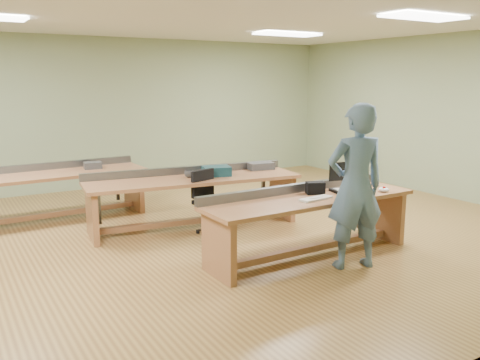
{
  "coord_description": "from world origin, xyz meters",
  "views": [
    {
      "loc": [
        -3.12,
        -6.17,
        2.17
      ],
      "look_at": [
        0.23,
        -0.6,
        0.88
      ],
      "focal_mm": 38.0,
      "sensor_mm": 36.0,
      "label": 1
    }
  ],
  "objects_px": {
    "workbench_back": "(42,186)",
    "person": "(355,187)",
    "workbench_front": "(309,212)",
    "parts_bin_grey": "(260,166)",
    "mug": "(189,174)",
    "laptop_base": "(344,190)",
    "drinks_can": "(198,175)",
    "task_chair": "(211,211)",
    "parts_bin_teal": "(217,171)",
    "workbench_mid": "(193,190)",
    "camera_bag": "(315,188)"
  },
  "relations": [
    {
      "from": "mug",
      "to": "workbench_front",
      "type": "bearing_deg",
      "value": -69.48
    },
    {
      "from": "workbench_front",
      "to": "person",
      "type": "relative_size",
      "value": 1.48
    },
    {
      "from": "workbench_back",
      "to": "parts_bin_teal",
      "type": "distance_m",
      "value": 2.72
    },
    {
      "from": "workbench_back",
      "to": "parts_bin_grey",
      "type": "height_order",
      "value": "parts_bin_grey"
    },
    {
      "from": "person",
      "to": "parts_bin_teal",
      "type": "xyz_separation_m",
      "value": [
        -0.5,
        2.41,
        -0.14
      ]
    },
    {
      "from": "workbench_front",
      "to": "drinks_can",
      "type": "bearing_deg",
      "value": 110.24
    },
    {
      "from": "drinks_can",
      "to": "workbench_back",
      "type": "bearing_deg",
      "value": 138.63
    },
    {
      "from": "person",
      "to": "laptop_base",
      "type": "relative_size",
      "value": 6.17
    },
    {
      "from": "laptop_base",
      "to": "drinks_can",
      "type": "relative_size",
      "value": 2.69
    },
    {
      "from": "workbench_mid",
      "to": "parts_bin_grey",
      "type": "bearing_deg",
      "value": 10.88
    },
    {
      "from": "workbench_front",
      "to": "camera_bag",
      "type": "height_order",
      "value": "camera_bag"
    },
    {
      "from": "mug",
      "to": "laptop_base",
      "type": "bearing_deg",
      "value": -55.86
    },
    {
      "from": "task_chair",
      "to": "parts_bin_grey",
      "type": "relative_size",
      "value": 2.22
    },
    {
      "from": "camera_bag",
      "to": "task_chair",
      "type": "relative_size",
      "value": 0.25
    },
    {
      "from": "drinks_can",
      "to": "workbench_front",
      "type": "bearing_deg",
      "value": -68.73
    },
    {
      "from": "parts_bin_grey",
      "to": "workbench_back",
      "type": "bearing_deg",
      "value": 155.84
    },
    {
      "from": "workbench_mid",
      "to": "person",
      "type": "bearing_deg",
      "value": -63.17
    },
    {
      "from": "workbench_mid",
      "to": "task_chair",
      "type": "relative_size",
      "value": 3.56
    },
    {
      "from": "task_chair",
      "to": "parts_bin_grey",
      "type": "xyz_separation_m",
      "value": [
        1.18,
        0.52,
        0.47
      ]
    },
    {
      "from": "workbench_back",
      "to": "mug",
      "type": "height_order",
      "value": "workbench_back"
    },
    {
      "from": "mug",
      "to": "workbench_back",
      "type": "bearing_deg",
      "value": 141.59
    },
    {
      "from": "workbench_back",
      "to": "parts_bin_grey",
      "type": "distance_m",
      "value": 3.41
    },
    {
      "from": "workbench_front",
      "to": "parts_bin_grey",
      "type": "bearing_deg",
      "value": 72.81
    },
    {
      "from": "workbench_front",
      "to": "workbench_back",
      "type": "distance_m",
      "value": 4.21
    },
    {
      "from": "workbench_back",
      "to": "parts_bin_teal",
      "type": "relative_size",
      "value": 7.88
    },
    {
      "from": "workbench_back",
      "to": "camera_bag",
      "type": "height_order",
      "value": "camera_bag"
    },
    {
      "from": "parts_bin_teal",
      "to": "parts_bin_grey",
      "type": "relative_size",
      "value": 0.98
    },
    {
      "from": "workbench_front",
      "to": "drinks_can",
      "type": "height_order",
      "value": "drinks_can"
    },
    {
      "from": "workbench_mid",
      "to": "workbench_back",
      "type": "distance_m",
      "value": 2.38
    },
    {
      "from": "workbench_front",
      "to": "workbench_back",
      "type": "xyz_separation_m",
      "value": [
        -2.54,
        3.36,
        0.01
      ]
    },
    {
      "from": "task_chair",
      "to": "parts_bin_teal",
      "type": "distance_m",
      "value": 0.7
    },
    {
      "from": "workbench_front",
      "to": "person",
      "type": "xyz_separation_m",
      "value": [
        0.2,
        -0.58,
        0.4
      ]
    },
    {
      "from": "workbench_back",
      "to": "drinks_can",
      "type": "relative_size",
      "value": 27.34
    },
    {
      "from": "laptop_base",
      "to": "mug",
      "type": "height_order",
      "value": "mug"
    },
    {
      "from": "task_chair",
      "to": "person",
      "type": "bearing_deg",
      "value": -85.05
    },
    {
      "from": "workbench_mid",
      "to": "workbench_front",
      "type": "bearing_deg",
      "value": -63.19
    },
    {
      "from": "workbench_front",
      "to": "parts_bin_grey",
      "type": "distance_m",
      "value": 2.06
    },
    {
      "from": "workbench_front",
      "to": "parts_bin_grey",
      "type": "relative_size",
      "value": 6.92
    },
    {
      "from": "workbench_back",
      "to": "person",
      "type": "relative_size",
      "value": 1.65
    },
    {
      "from": "camera_bag",
      "to": "parts_bin_grey",
      "type": "height_order",
      "value": "camera_bag"
    },
    {
      "from": "workbench_mid",
      "to": "camera_bag",
      "type": "bearing_deg",
      "value": -57.2
    },
    {
      "from": "person",
      "to": "drinks_can",
      "type": "height_order",
      "value": "person"
    },
    {
      "from": "parts_bin_teal",
      "to": "mug",
      "type": "distance_m",
      "value": 0.43
    },
    {
      "from": "workbench_front",
      "to": "laptop_base",
      "type": "bearing_deg",
      "value": -0.13
    },
    {
      "from": "workbench_front",
      "to": "person",
      "type": "distance_m",
      "value": 0.73
    },
    {
      "from": "workbench_front",
      "to": "camera_bag",
      "type": "relative_size",
      "value": 12.67
    },
    {
      "from": "workbench_back",
      "to": "person",
      "type": "xyz_separation_m",
      "value": [
        2.74,
        -3.94,
        0.4
      ]
    },
    {
      "from": "parts_bin_teal",
      "to": "workbench_back",
      "type": "bearing_deg",
      "value": 145.7
    },
    {
      "from": "laptop_base",
      "to": "mug",
      "type": "distance_m",
      "value": 2.31
    },
    {
      "from": "mug",
      "to": "workbench_mid",
      "type": "bearing_deg",
      "value": -26.35
    }
  ]
}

